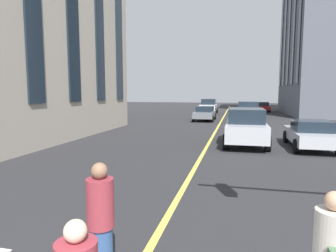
{
  "coord_description": "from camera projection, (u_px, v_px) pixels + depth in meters",
  "views": [
    {
      "loc": [
        -0.24,
        -1.41,
        2.68
      ],
      "look_at": [
        8.53,
        0.65,
        1.66
      ],
      "focal_mm": 31.38,
      "sensor_mm": 36.0,
      "label": 1
    }
  ],
  "objects": [
    {
      "name": "car_silver_parked_b",
      "position": [
        310.0,
        134.0,
        14.16
      ],
      "size": [
        4.4,
        1.95,
        1.37
      ],
      "color": "#B7BABF",
      "rests_on": "ground_plane"
    },
    {
      "name": "car_silver_oncoming",
      "position": [
        246.0,
        126.0,
        15.04
      ],
      "size": [
        4.7,
        2.14,
        1.88
      ],
      "color": "#B7BABF",
      "rests_on": "ground_plane"
    },
    {
      "name": "lane_centre_line",
      "position": [
        215.0,
        132.0,
        20.2
      ],
      "size": [
        80.0,
        0.16,
        0.01
      ],
      "color": "#D8C64C",
      "rests_on": "ground_plane"
    },
    {
      "name": "car_grey_mid",
      "position": [
        205.0,
        113.0,
        28.26
      ],
      "size": [
        4.4,
        1.95,
        1.37
      ],
      "color": "slate",
      "rests_on": "ground_plane"
    },
    {
      "name": "car_white_near",
      "position": [
        248.0,
        112.0,
        26.73
      ],
      "size": [
        4.7,
        2.14,
        1.88
      ],
      "color": "silver",
      "rests_on": "ground_plane"
    },
    {
      "name": "car_red_trailing",
      "position": [
        262.0,
        107.0,
        41.59
      ],
      "size": [
        4.4,
        1.95,
        1.37
      ],
      "color": "#B21E1E",
      "rests_on": "ground_plane"
    },
    {
      "name": "pedestrian_far",
      "position": [
        101.0,
        223.0,
        4.1
      ],
      "size": [
        0.38,
        0.38,
        1.73
      ],
      "color": "#2D4C7F",
      "rests_on": "ground_plane"
    },
    {
      "name": "car_white_parked_a",
      "position": [
        209.0,
        106.0,
        37.85
      ],
      "size": [
        4.7,
        2.14,
        1.88
      ],
      "color": "silver",
      "rests_on": "ground_plane"
    }
  ]
}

